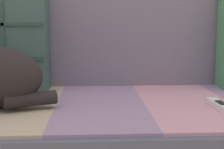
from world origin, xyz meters
TOP-DOWN VIEW (x-y plane):
  - sofa_backrest at (0.00, 0.48)m, footprint 2.12×0.14m
  - game_remote_near at (0.08, -0.01)m, footprint 0.05×0.20m

SIDE VIEW (x-z plane):
  - game_remote_near at x=0.08m, z-range 0.44..0.46m
  - sofa_backrest at x=0.00m, z-range 0.44..1.02m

